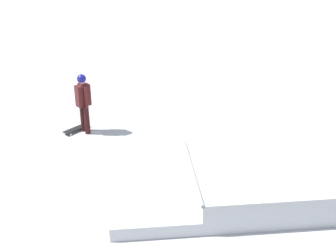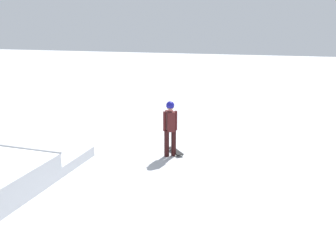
% 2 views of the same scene
% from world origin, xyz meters
% --- Properties ---
extents(ground_plane, '(60.00, 60.00, 0.00)m').
position_xyz_m(ground_plane, '(0.00, 0.00, 0.00)').
color(ground_plane, '#B7BABF').
extents(skate_ramp, '(5.68, 3.24, 0.74)m').
position_xyz_m(skate_ramp, '(-0.83, 0.51, 0.32)').
color(skate_ramp, silver).
rests_on(skate_ramp, ground).
extents(skater, '(0.44, 0.40, 1.73)m').
position_xyz_m(skater, '(2.54, -3.45, 1.01)').
color(skater, black).
rests_on(skater, ground).
extents(skateboard, '(0.77, 0.62, 0.09)m').
position_xyz_m(skateboard, '(2.81, -3.57, 0.08)').
color(skateboard, black).
rests_on(skateboard, ground).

